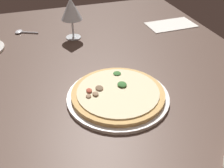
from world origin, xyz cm
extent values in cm
cube|color=brown|center=(0.00, 0.00, 2.00)|extent=(150.00, 110.00, 4.00)
cylinder|color=white|center=(-6.44, -1.47, 4.50)|extent=(29.11, 29.11, 1.00)
cylinder|color=tan|center=(-6.44, -1.47, 5.60)|extent=(26.40, 26.40, 1.20)
cylinder|color=beige|center=(-6.44, -1.47, 6.40)|extent=(23.26, 23.26, 0.40)
ellipsoid|color=#387033|center=(2.04, -4.09, 6.80)|extent=(2.46, 2.39, 0.41)
ellipsoid|color=#937556|center=(-6.44, 7.05, 6.81)|extent=(1.68, 1.47, 0.43)
ellipsoid|color=#937556|center=(-6.17, 5.01, 6.92)|extent=(2.13, 1.66, 0.63)
ellipsoid|color=brown|center=(-3.77, 3.22, 6.84)|extent=(2.66, 2.24, 0.49)
ellipsoid|color=#387033|center=(-4.27, -3.44, 6.99)|extent=(3.03, 2.66, 0.77)
ellipsoid|color=#AD4733|center=(-4.14, 6.29, 6.94)|extent=(2.15, 1.61, 0.67)
cylinder|color=silver|center=(37.11, 2.57, 4.20)|extent=(6.04, 6.04, 0.40)
cylinder|color=silver|center=(37.11, 2.57, 8.17)|extent=(0.80, 0.80, 7.53)
cone|color=silver|center=(37.11, 2.57, 16.14)|extent=(8.29, 8.29, 8.41)
cone|color=maroon|center=(37.11, 2.57, 14.21)|extent=(4.05, 4.05, 4.56)
cube|color=white|center=(36.50, -41.57, 4.15)|extent=(12.76, 21.63, 0.30)
ellipsoid|color=silver|center=(49.10, 23.54, 4.50)|extent=(4.81, 4.22, 1.00)
cylinder|color=silver|center=(47.32, 19.70, 4.35)|extent=(4.19, 7.97, 0.70)
camera|label=1|loc=(-63.63, 19.05, 51.42)|focal=43.21mm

